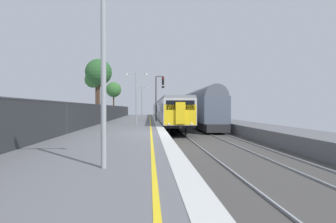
# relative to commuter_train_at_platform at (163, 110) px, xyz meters

# --- Properties ---
(ground) EXTENTS (17.40, 110.00, 1.21)m
(ground) POSITION_rel_commuter_train_at_platform_xyz_m (0.54, -36.97, -1.88)
(ground) COLOR slate
(commuter_train_at_platform) EXTENTS (2.83, 62.52, 3.81)m
(commuter_train_at_platform) POSITION_rel_commuter_train_at_platform_xyz_m (0.00, 0.00, 0.00)
(commuter_train_at_platform) COLOR #B7B7BC
(commuter_train_at_platform) RESTS_ON ground
(freight_train_adjacent_track) EXTENTS (2.60, 50.54, 4.89)m
(freight_train_adjacent_track) POSITION_rel_commuter_train_at_platform_xyz_m (4.00, -2.61, 0.41)
(freight_train_adjacent_track) COLOR #232326
(freight_train_adjacent_track) RESTS_ON ground
(signal_gantry) EXTENTS (1.10, 0.24, 5.53)m
(signal_gantry) POSITION_rel_commuter_train_at_platform_xyz_m (-1.49, -19.62, 2.16)
(signal_gantry) COLOR #47474C
(signal_gantry) RESTS_ON ground
(platform_lamp_near) EXTENTS (2.00, 0.20, 5.10)m
(platform_lamp_near) POSITION_rel_commuter_train_at_platform_xyz_m (-3.74, -47.06, 1.78)
(platform_lamp_near) COLOR #93999E
(platform_lamp_near) RESTS_ON ground
(platform_lamp_mid) EXTENTS (2.00, 0.20, 4.87)m
(platform_lamp_mid) POSITION_rel_commuter_train_at_platform_xyz_m (-3.74, -28.13, 1.66)
(platform_lamp_mid) COLOR #93999E
(platform_lamp_mid) RESTS_ON ground
(platform_lamp_far) EXTENTS (2.00, 0.20, 4.97)m
(platform_lamp_far) POSITION_rel_commuter_train_at_platform_xyz_m (-3.74, -9.21, 1.71)
(platform_lamp_far) COLOR #93999E
(platform_lamp_far) RESTS_ON ground
(platform_back_fence) EXTENTS (0.07, 99.00, 1.95)m
(platform_back_fence) POSITION_rel_commuter_train_at_platform_xyz_m (-7.55, -36.97, -0.25)
(platform_back_fence) COLOR #282B2D
(platform_back_fence) RESTS_ON ground
(background_tree_left) EXTENTS (2.88, 2.88, 6.54)m
(background_tree_left) POSITION_rel_commuter_train_at_platform_xyz_m (-9.27, 0.02, 3.73)
(background_tree_left) COLOR #473323
(background_tree_left) RESTS_ON ground
(background_tree_centre) EXTENTS (3.26, 3.26, 7.64)m
(background_tree_centre) POSITION_rel_commuter_train_at_platform_xyz_m (-8.74, -18.90, 4.59)
(background_tree_centre) COLOR #473323
(background_tree_centre) RESTS_ON ground
(background_tree_right) EXTENTS (3.13, 2.91, 7.32)m
(background_tree_right) POSITION_rel_commuter_train_at_platform_xyz_m (-9.96, -14.70, 4.43)
(background_tree_right) COLOR #473323
(background_tree_right) RESTS_ON ground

